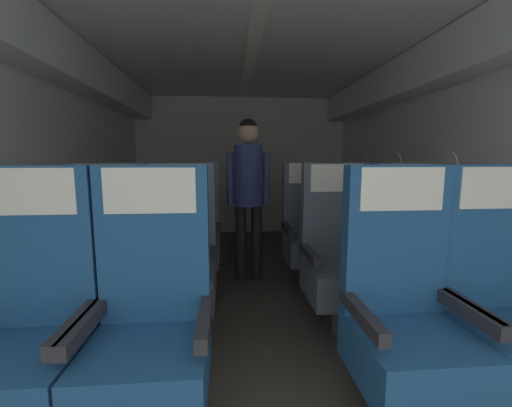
{
  "coord_description": "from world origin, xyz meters",
  "views": [
    {
      "loc": [
        -0.23,
        -0.03,
        1.22
      ],
      "look_at": [
        0.03,
        3.05,
        0.79
      ],
      "focal_mm": 22.73,
      "sensor_mm": 36.0,
      "label": 1
    }
  ],
  "objects_px": {
    "seat_a_right_aisle": "(503,312)",
    "seat_b_left_window": "(107,265)",
    "seat_a_right_window": "(405,319)",
    "seat_a_left_window": "(27,333)",
    "seat_c_left_aisle": "(194,234)",
    "seat_a_left_aisle": "(151,328)",
    "flight_attendant": "(248,182)",
    "seat_c_left_window": "(141,236)",
    "seat_c_right_window": "(310,233)",
    "seat_c_right_aisle": "(358,232)",
    "seat_b_right_window": "(339,259)",
    "seat_b_left_aisle": "(180,263)",
    "seat_b_right_aisle": "(406,258)"
  },
  "relations": [
    {
      "from": "seat_a_left_window",
      "to": "seat_a_right_window",
      "type": "xyz_separation_m",
      "value": [
        1.64,
        -0.02,
        0.0
      ]
    },
    {
      "from": "seat_b_right_window",
      "to": "seat_c_right_window",
      "type": "distance_m",
      "value": 0.86
    },
    {
      "from": "seat_a_left_aisle",
      "to": "seat_a_left_window",
      "type": "bearing_deg",
      "value": 179.62
    },
    {
      "from": "seat_b_right_window",
      "to": "seat_c_right_window",
      "type": "xyz_separation_m",
      "value": [
        0.0,
        0.86,
        0.0
      ]
    },
    {
      "from": "seat_c_left_window",
      "to": "seat_c_right_aisle",
      "type": "relative_size",
      "value": 1.0
    },
    {
      "from": "seat_a_left_window",
      "to": "seat_c_left_window",
      "type": "xyz_separation_m",
      "value": [
        0.02,
        1.74,
        0.0
      ]
    },
    {
      "from": "seat_b_left_window",
      "to": "flight_attendant",
      "type": "height_order",
      "value": "flight_attendant"
    },
    {
      "from": "seat_a_right_aisle",
      "to": "seat_a_left_window",
      "type": "bearing_deg",
      "value": 179.95
    },
    {
      "from": "seat_b_right_aisle",
      "to": "seat_c_left_window",
      "type": "bearing_deg",
      "value": 157.37
    },
    {
      "from": "seat_a_right_aisle",
      "to": "seat_c_right_window",
      "type": "height_order",
      "value": "same"
    },
    {
      "from": "seat_a_right_aisle",
      "to": "seat_c_left_aisle",
      "type": "height_order",
      "value": "same"
    },
    {
      "from": "seat_c_right_window",
      "to": "flight_attendant",
      "type": "bearing_deg",
      "value": 168.52
    },
    {
      "from": "seat_c_right_window",
      "to": "flight_attendant",
      "type": "distance_m",
      "value": 0.79
    },
    {
      "from": "seat_a_left_aisle",
      "to": "seat_b_left_window",
      "type": "height_order",
      "value": "same"
    },
    {
      "from": "seat_a_left_window",
      "to": "seat_b_left_window",
      "type": "relative_size",
      "value": 1.0
    },
    {
      "from": "seat_c_left_aisle",
      "to": "seat_c_right_aisle",
      "type": "bearing_deg",
      "value": -0.37
    },
    {
      "from": "seat_a_left_window",
      "to": "flight_attendant",
      "type": "relative_size",
      "value": 0.74
    },
    {
      "from": "seat_b_left_window",
      "to": "seat_c_left_window",
      "type": "bearing_deg",
      "value": 89.5
    },
    {
      "from": "seat_a_left_aisle",
      "to": "flight_attendant",
      "type": "bearing_deg",
      "value": 73.81
    },
    {
      "from": "seat_b_left_aisle",
      "to": "seat_c_right_window",
      "type": "distance_m",
      "value": 1.42
    },
    {
      "from": "seat_c_right_window",
      "to": "seat_b_left_window",
      "type": "bearing_deg",
      "value": -152.53
    },
    {
      "from": "seat_a_right_aisle",
      "to": "seat_b_left_window",
      "type": "distance_m",
      "value": 2.3
    },
    {
      "from": "seat_a_right_window",
      "to": "seat_a_left_window",
      "type": "bearing_deg",
      "value": 179.3
    },
    {
      "from": "seat_a_left_aisle",
      "to": "seat_b_left_window",
      "type": "bearing_deg",
      "value": 119.27
    },
    {
      "from": "seat_a_right_aisle",
      "to": "seat_c_right_aisle",
      "type": "relative_size",
      "value": 1.0
    },
    {
      "from": "seat_a_left_window",
      "to": "seat_c_left_window",
      "type": "distance_m",
      "value": 1.74
    },
    {
      "from": "seat_c_left_aisle",
      "to": "flight_attendant",
      "type": "relative_size",
      "value": 0.74
    },
    {
      "from": "seat_b_right_window",
      "to": "seat_c_left_aisle",
      "type": "distance_m",
      "value": 1.43
    },
    {
      "from": "seat_a_right_window",
      "to": "seat_c_left_aisle",
      "type": "relative_size",
      "value": 1.0
    },
    {
      "from": "seat_a_right_window",
      "to": "seat_b_left_aisle",
      "type": "relative_size",
      "value": 1.0
    },
    {
      "from": "seat_a_left_window",
      "to": "seat_a_left_aisle",
      "type": "relative_size",
      "value": 1.0
    },
    {
      "from": "seat_a_left_aisle",
      "to": "seat_c_left_aisle",
      "type": "height_order",
      "value": "same"
    },
    {
      "from": "seat_b_right_aisle",
      "to": "seat_c_left_aisle",
      "type": "relative_size",
      "value": 1.0
    },
    {
      "from": "seat_a_right_aisle",
      "to": "seat_b_right_window",
      "type": "distance_m",
      "value": 1.01
    },
    {
      "from": "seat_c_left_window",
      "to": "seat_c_left_aisle",
      "type": "xyz_separation_m",
      "value": [
        0.49,
        0.01,
        0.0
      ]
    },
    {
      "from": "seat_a_right_aisle",
      "to": "seat_c_left_aisle",
      "type": "relative_size",
      "value": 1.0
    },
    {
      "from": "seat_a_left_window",
      "to": "flight_attendant",
      "type": "distance_m",
      "value": 2.19
    },
    {
      "from": "seat_a_right_window",
      "to": "seat_b_left_window",
      "type": "distance_m",
      "value": 1.87
    },
    {
      "from": "seat_b_right_window",
      "to": "seat_b_left_aisle",
      "type": "bearing_deg",
      "value": 179.58
    },
    {
      "from": "seat_c_left_aisle",
      "to": "seat_c_right_window",
      "type": "height_order",
      "value": "same"
    },
    {
      "from": "seat_c_right_aisle",
      "to": "flight_attendant",
      "type": "height_order",
      "value": "flight_attendant"
    },
    {
      "from": "seat_c_right_aisle",
      "to": "seat_b_right_window",
      "type": "bearing_deg",
      "value": -120.09
    },
    {
      "from": "seat_c_left_window",
      "to": "seat_c_right_aisle",
      "type": "bearing_deg",
      "value": -0.13
    },
    {
      "from": "seat_a_left_aisle",
      "to": "seat_c_right_aisle",
      "type": "relative_size",
      "value": 1.0
    },
    {
      "from": "seat_a_right_aisle",
      "to": "seat_c_left_aisle",
      "type": "xyz_separation_m",
      "value": [
        -1.63,
        1.75,
        0.0
      ]
    },
    {
      "from": "seat_c_left_aisle",
      "to": "seat_a_right_window",
      "type": "bearing_deg",
      "value": -57.39
    },
    {
      "from": "seat_a_left_aisle",
      "to": "seat_a_right_aisle",
      "type": "distance_m",
      "value": 1.63
    },
    {
      "from": "seat_b_left_window",
      "to": "seat_c_right_aisle",
      "type": "xyz_separation_m",
      "value": [
        2.13,
        0.86,
        0.0
      ]
    },
    {
      "from": "seat_b_left_aisle",
      "to": "seat_c_left_aisle",
      "type": "relative_size",
      "value": 1.0
    },
    {
      "from": "seat_c_left_window",
      "to": "flight_attendant",
      "type": "xyz_separation_m",
      "value": [
        1.03,
        0.11,
        0.49
      ]
    }
  ]
}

